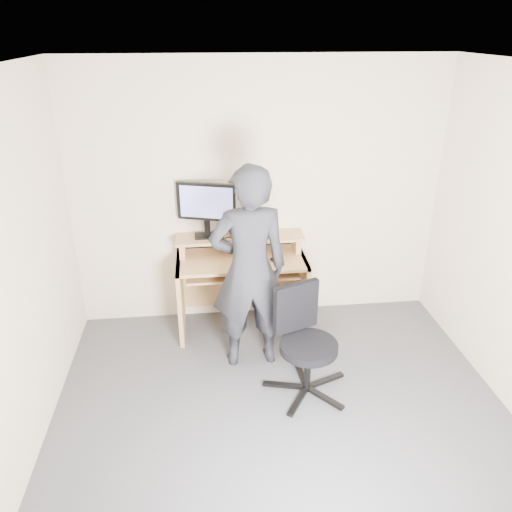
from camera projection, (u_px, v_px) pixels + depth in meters
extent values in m
plane|color=#535258|center=(287.00, 433.00, 3.65)|extent=(3.50, 3.50, 0.00)
cube|color=beige|center=(259.00, 196.00, 4.70)|extent=(3.50, 0.02, 2.50)
cube|color=white|center=(299.00, 70.00, 2.59)|extent=(3.50, 3.50, 0.02)
cube|color=tan|center=(181.00, 297.00, 4.72)|extent=(0.04, 0.60, 0.75)
cube|color=tan|center=(301.00, 290.00, 4.83)|extent=(0.04, 0.60, 0.75)
cube|color=tan|center=(241.00, 259.00, 4.62)|extent=(1.20, 0.60, 0.03)
cube|color=tan|center=(242.00, 272.00, 4.59)|extent=(1.02, 0.38, 0.02)
cube|color=tan|center=(182.00, 247.00, 4.67)|extent=(0.05, 0.28, 0.15)
cube|color=tan|center=(296.00, 242.00, 4.78)|extent=(0.05, 0.28, 0.15)
cube|color=tan|center=(240.00, 237.00, 4.69)|extent=(1.20, 0.30, 0.02)
cube|color=tan|center=(239.00, 275.00, 5.01)|extent=(1.20, 0.03, 0.65)
cube|color=black|center=(208.00, 236.00, 4.67)|extent=(0.24, 0.15, 0.02)
cube|color=black|center=(207.00, 226.00, 4.65)|extent=(0.05, 0.04, 0.15)
cube|color=black|center=(206.00, 202.00, 4.52)|extent=(0.53, 0.20, 0.35)
cube|color=#7C83D7|center=(206.00, 203.00, 4.50)|extent=(0.47, 0.15, 0.30)
cube|color=black|center=(238.00, 225.00, 4.67)|extent=(0.08, 0.14, 0.20)
cylinder|color=silver|center=(258.00, 227.00, 4.64)|extent=(0.11, 0.11, 0.19)
cube|color=black|center=(267.00, 235.00, 4.70)|extent=(0.09, 0.14, 0.01)
cube|color=black|center=(221.00, 239.00, 4.58)|extent=(0.05, 0.05, 0.03)
torus|color=silver|center=(213.00, 234.00, 4.72)|extent=(0.18, 0.18, 0.06)
cube|color=black|center=(234.00, 271.00, 4.56)|extent=(0.49, 0.29, 0.03)
ellipsoid|color=black|center=(275.00, 259.00, 4.55)|extent=(0.10, 0.07, 0.04)
cube|color=black|center=(325.00, 380.00, 4.13)|extent=(0.34, 0.17, 0.03)
cube|color=black|center=(301.00, 373.00, 4.21)|extent=(0.07, 0.35, 0.03)
cube|color=black|center=(284.00, 385.00, 4.07)|extent=(0.35, 0.13, 0.03)
cube|color=black|center=(298.00, 401.00, 3.90)|extent=(0.23, 0.32, 0.03)
cube|color=black|center=(325.00, 398.00, 3.93)|extent=(0.26, 0.30, 0.03)
cylinder|color=black|center=(308.00, 368.00, 3.97)|extent=(0.05, 0.05, 0.37)
cylinder|color=black|center=(309.00, 347.00, 3.88)|extent=(0.46, 0.46, 0.06)
cube|color=black|center=(296.00, 307.00, 3.94)|extent=(0.38, 0.19, 0.41)
imported|color=black|center=(249.00, 270.00, 4.08)|extent=(0.68, 0.48, 1.78)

